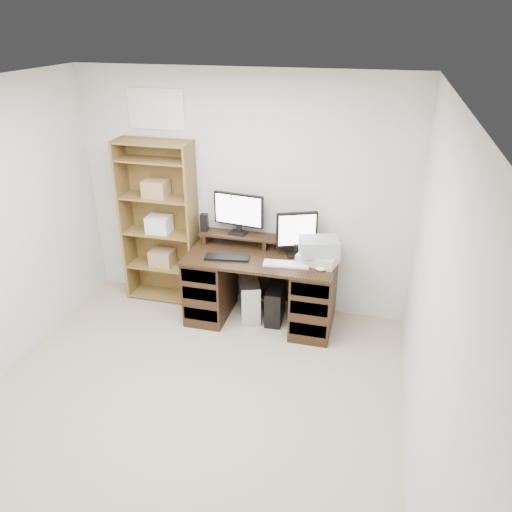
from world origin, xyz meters
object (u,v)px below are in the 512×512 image
at_px(monitor_wide, 239,211).
at_px(printer, 318,258).
at_px(monitor_small, 297,232).
at_px(tower_black, 275,303).
at_px(tower_silver, 249,298).
at_px(bookshelf, 160,222).
at_px(desk, 261,287).

distance_m(monitor_wide, printer, 0.96).
xyz_separation_m(monitor_small, tower_black, (-0.19, -0.09, -0.80)).
height_order(tower_silver, bookshelf, bookshelf).
relative_size(desk, bookshelf, 0.83).
bearing_deg(desk, monitor_wide, 140.87).
relative_size(monitor_small, tower_black, 1.13).
xyz_separation_m(monitor_wide, monitor_small, (0.63, -0.12, -0.11)).
distance_m(desk, printer, 0.70).
bearing_deg(tower_black, monitor_small, 21.35).
bearing_deg(bookshelf, monitor_wide, 2.22).
height_order(monitor_small, tower_silver, monitor_small).
relative_size(desk, tower_black, 3.77).
bearing_deg(tower_black, monitor_wide, 151.72).
distance_m(printer, bookshelf, 1.77).
height_order(printer, tower_silver, printer).
relative_size(desk, printer, 3.99).
distance_m(monitor_small, tower_silver, 0.91).
height_order(desk, tower_silver, desk).
bearing_deg(monitor_wide, printer, -8.31).
xyz_separation_m(tower_black, bookshelf, (-1.32, 0.17, 0.72)).
bearing_deg(tower_black, bookshelf, 169.16).
relative_size(tower_silver, bookshelf, 0.24).
relative_size(printer, bookshelf, 0.21).
distance_m(tower_silver, tower_black, 0.28).
bearing_deg(monitor_small, printer, -49.59).
xyz_separation_m(desk, tower_black, (0.14, 0.04, -0.20)).
bearing_deg(tower_silver, bookshelf, 150.44).
relative_size(desk, tower_silver, 3.41).
bearing_deg(monitor_small, monitor_wide, 146.86).
xyz_separation_m(tower_silver, tower_black, (0.28, 0.00, -0.03)).
xyz_separation_m(printer, tower_black, (-0.43, 0.04, -0.60)).
height_order(monitor_wide, tower_black, monitor_wide).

